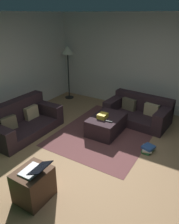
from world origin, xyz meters
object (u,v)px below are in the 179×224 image
at_px(book_stack, 148,149).
at_px(corner_lamp, 68,54).
at_px(ottoman, 107,124).
at_px(gift_box, 103,116).
at_px(side_table, 34,185).
at_px(couch_left, 22,121).
at_px(laptop, 35,170).
at_px(couch_right, 139,112).
at_px(tv_remote, 109,121).

bearing_deg(book_stack, corner_lamp, 62.50).
distance_m(ottoman, gift_box, 0.27).
bearing_deg(side_table, ottoman, -0.01).
relative_size(couch_left, book_stack, 5.20).
distance_m(ottoman, laptop, 2.36).
distance_m(couch_right, book_stack, 1.40).
distance_m(couch_right, ottoman, 1.06).
relative_size(couch_left, corner_lamp, 1.03).
height_order(ottoman, corner_lamp, corner_lamp).
distance_m(ottoman, tv_remote, 0.33).
bearing_deg(laptop, couch_right, -6.35).
distance_m(gift_box, book_stack, 1.21).
distance_m(side_table, book_stack, 2.35).
xyz_separation_m(tv_remote, laptop, (-2.14, 0.09, 0.15)).
distance_m(couch_right, laptop, 3.33).
bearing_deg(side_table, book_stack, -27.50).
relative_size(tv_remote, corner_lamp, 0.10).
height_order(couch_right, book_stack, couch_right).
height_order(couch_right, laptop, laptop).
distance_m(ottoman, corner_lamp, 2.80).
height_order(couch_left, gift_box, couch_left).
xyz_separation_m(couch_left, side_table, (-1.32, -1.69, -0.02)).
relative_size(couch_left, tv_remote, 10.72).
bearing_deg(tv_remote, book_stack, -102.01).
xyz_separation_m(couch_right, corner_lamp, (0.43, 2.53, 1.16)).
distance_m(laptop, book_stack, 2.36).
relative_size(laptop, corner_lamp, 0.25).
xyz_separation_m(tv_remote, corner_lamp, (1.59, 2.25, 1.01)).
xyz_separation_m(gift_box, side_table, (-2.24, -0.06, -0.20)).
bearing_deg(ottoman, tv_remote, -142.21).
xyz_separation_m(tv_remote, book_stack, (-0.07, -0.93, -0.34)).
height_order(gift_box, tv_remote, gift_box).
bearing_deg(ottoman, couch_right, -24.12).
relative_size(side_table, book_stack, 1.58).
height_order(couch_right, side_table, couch_right).
distance_m(gift_box, tv_remote, 0.24).
bearing_deg(couch_left, ottoman, 121.47).
xyz_separation_m(tv_remote, side_table, (-2.14, 0.15, -0.16)).
height_order(gift_box, side_table, side_table).
distance_m(gift_box, laptop, 2.25).
relative_size(side_table, corner_lamp, 0.31).
relative_size(couch_right, side_table, 3.09).
bearing_deg(couch_right, book_stack, 122.08).
xyz_separation_m(gift_box, book_stack, (-0.17, -1.14, -0.38)).
bearing_deg(book_stack, couch_right, 27.90).
bearing_deg(couch_right, side_table, 86.74).
relative_size(laptop, book_stack, 1.27).
distance_m(couch_right, tv_remote, 1.20).
distance_m(ottoman, book_stack, 1.12).
distance_m(gift_box, side_table, 2.25).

